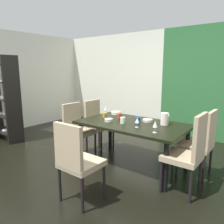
% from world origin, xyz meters
% --- Properties ---
extents(ground_plane, '(5.94, 5.37, 0.02)m').
position_xyz_m(ground_plane, '(0.00, 0.00, -0.01)').
color(ground_plane, black).
extents(back_panel_interior, '(3.21, 0.10, 2.52)m').
position_xyz_m(back_panel_interior, '(-1.36, 2.64, 1.26)').
color(back_panel_interior, silver).
rests_on(back_panel_interior, ground_plane).
extents(garden_window_panel, '(2.73, 0.10, 2.52)m').
position_xyz_m(garden_window_panel, '(1.61, 2.64, 1.26)').
color(garden_window_panel, '#2F6B37').
rests_on(garden_window_panel, ground_plane).
extents(dining_table, '(1.74, 1.01, 0.73)m').
position_xyz_m(dining_table, '(0.75, 0.43, 0.65)').
color(dining_table, black).
rests_on(dining_table, ground_plane).
extents(chair_left_far, '(0.45, 0.44, 0.97)m').
position_xyz_m(chair_left_far, '(-0.26, 0.70, 0.55)').
color(chair_left_far, tan).
rests_on(chair_left_far, ground_plane).
extents(chair_right_far, '(0.44, 0.44, 1.02)m').
position_xyz_m(chair_right_far, '(1.75, 0.70, 0.56)').
color(chair_right_far, tan).
rests_on(chair_right_far, ground_plane).
extents(chair_left_near, '(0.45, 0.44, 0.98)m').
position_xyz_m(chair_left_near, '(-0.26, 0.15, 0.55)').
color(chair_left_near, tan).
rests_on(chair_left_near, ground_plane).
extents(chair_right_near, '(0.44, 0.44, 1.06)m').
position_xyz_m(chair_right_near, '(1.76, 0.15, 0.58)').
color(chair_right_near, tan).
rests_on(chair_right_near, ground_plane).
extents(chair_head_near, '(0.44, 0.44, 1.00)m').
position_xyz_m(chair_head_near, '(0.78, -0.84, 0.56)').
color(chair_head_near, tan).
rests_on(chair_head_near, ground_plane).
extents(display_shelf, '(0.96, 0.36, 1.86)m').
position_xyz_m(display_shelf, '(-2.35, -0.12, 0.94)').
color(display_shelf, black).
rests_on(display_shelf, ground_plane).
extents(wine_glass_near_window, '(0.07, 0.07, 0.14)m').
position_xyz_m(wine_glass_near_window, '(0.95, 0.24, 0.83)').
color(wine_glass_near_window, silver).
rests_on(wine_glass_near_window, dining_table).
extents(wine_glass_east, '(0.07, 0.07, 0.16)m').
position_xyz_m(wine_glass_east, '(1.28, 0.15, 0.85)').
color(wine_glass_east, silver).
rests_on(wine_glass_east, dining_table).
extents(wine_glass_center, '(0.07, 0.07, 0.16)m').
position_xyz_m(wine_glass_center, '(-0.04, 0.71, 0.84)').
color(wine_glass_center, silver).
rests_on(wine_glass_center, dining_table).
extents(serving_bowl_south, '(0.16, 0.16, 0.04)m').
position_xyz_m(serving_bowl_south, '(0.90, 0.65, 0.75)').
color(serving_bowl_south, beige).
rests_on(serving_bowl_south, dining_table).
extents(serving_bowl_rear, '(0.18, 0.18, 0.05)m').
position_xyz_m(serving_bowl_rear, '(0.13, 0.82, 0.76)').
color(serving_bowl_rear, '#EAEACB').
rests_on(serving_bowl_rear, dining_table).
extents(serving_bowl_near_shelf, '(0.14, 0.14, 0.05)m').
position_xyz_m(serving_bowl_near_shelf, '(0.38, 0.27, 0.76)').
color(serving_bowl_near_shelf, beige).
rests_on(serving_bowl_near_shelf, dining_table).
extents(cup_west, '(0.07, 0.07, 0.09)m').
position_xyz_m(cup_west, '(0.14, 0.46, 0.78)').
color(cup_west, '#BE8521').
rests_on(cup_west, dining_table).
extents(cup_north, '(0.08, 0.08, 0.10)m').
position_xyz_m(cup_north, '(0.64, 0.30, 0.78)').
color(cup_north, white).
rests_on(cup_north, dining_table).
extents(cup_front, '(0.08, 0.08, 0.09)m').
position_xyz_m(cup_front, '(0.39, 0.57, 0.78)').
color(cup_front, '#BC3A23').
rests_on(cup_front, dining_table).
extents(cup_left, '(0.08, 0.08, 0.09)m').
position_xyz_m(cup_left, '(0.80, 0.51, 0.78)').
color(cup_left, '#154592').
rests_on(cup_left, dining_table).
extents(pitcher_corner, '(0.14, 0.12, 0.19)m').
position_xyz_m(pitcher_corner, '(1.21, 0.62, 0.83)').
color(pitcher_corner, white).
rests_on(pitcher_corner, dining_table).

